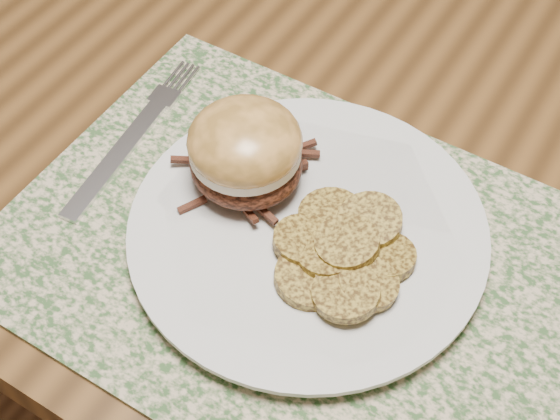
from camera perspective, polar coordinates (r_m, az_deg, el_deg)
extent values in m
plane|color=#57331D|center=(1.42, -2.40, -8.99)|extent=(3.50, 3.50, 0.00)
cube|color=#35572C|center=(0.60, 1.44, -3.34)|extent=(0.45, 0.33, 0.00)
cylinder|color=silver|center=(0.60, 2.03, -1.58)|extent=(0.26, 0.26, 0.02)
ellipsoid|color=black|center=(0.61, -2.51, 3.41)|extent=(0.12, 0.12, 0.04)
cylinder|color=beige|center=(0.60, -2.57, 4.47)|extent=(0.11, 0.11, 0.01)
ellipsoid|color=#C48840|center=(0.59, -2.60, 5.07)|extent=(0.12, 0.12, 0.05)
cylinder|color=#A38530|center=(0.60, 3.75, -0.39)|extent=(0.05, 0.05, 0.01)
cylinder|color=#A38530|center=(0.59, 6.59, -0.78)|extent=(0.06, 0.06, 0.02)
cylinder|color=#A38530|center=(0.58, 7.67, -3.36)|extent=(0.05, 0.05, 0.02)
cylinder|color=#A38530|center=(0.58, 1.77, -2.25)|extent=(0.07, 0.07, 0.01)
cylinder|color=#A38530|center=(0.57, 4.93, -2.38)|extent=(0.07, 0.07, 0.02)
cylinder|color=#A38530|center=(0.56, 6.49, -5.36)|extent=(0.05, 0.05, 0.01)
cylinder|color=#A38530|center=(0.56, 2.29, -4.92)|extent=(0.06, 0.06, 0.02)
cylinder|color=#A38530|center=(0.55, 4.85, -6.02)|extent=(0.07, 0.07, 0.02)
cylinder|color=#A38530|center=(0.56, 4.72, -4.23)|extent=(0.07, 0.07, 0.01)
cylinder|color=#A38530|center=(0.57, 3.33, -3.29)|extent=(0.06, 0.06, 0.01)
cube|color=silver|center=(0.67, -11.94, 3.68)|extent=(0.03, 0.14, 0.00)
cube|color=silver|center=(0.71, -8.44, 8.17)|extent=(0.03, 0.02, 0.00)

